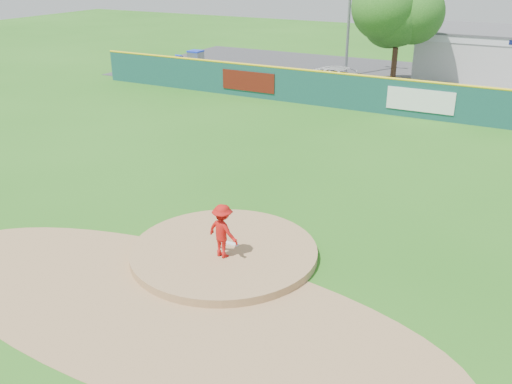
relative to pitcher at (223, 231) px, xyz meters
The scene contains 11 objects.
ground 1.14m from the pitcher, 118.85° to the left, with size 120.00×120.00×0.00m, color #286B19.
pitchers_mound 1.14m from the pitcher, 118.85° to the left, with size 5.50×5.50×0.50m, color #9E774C.
pitching_rubber 1.07m from the pitcher, 107.57° to the left, with size 0.60×0.15×0.04m, color white.
infield_dirt_arc 2.80m from the pitcher, 94.92° to the right, with size 15.40×15.40×0.01m, color #9E774C.
parking_lot 27.43m from the pitcher, 90.47° to the left, with size 44.00×16.00×0.02m, color #38383A.
pitcher is the anchor object (origin of this frame).
van 22.86m from the pitcher, 101.80° to the left, with size 2.57×5.57×1.55m, color silver.
fence_banners 18.77m from the pitcher, 102.43° to the left, with size 14.11×0.04×1.20m.
playground_slide 29.35m from the pitcher, 125.31° to the left, with size 0.98×2.76×1.52m.
outfield_fence 18.41m from the pitcher, 90.70° to the left, with size 40.00×0.14×2.07m.
deciduous_tree 25.74m from the pitcher, 95.00° to the left, with size 5.60×5.60×7.36m.
Camera 1 is at (7.82, -12.61, 8.26)m, focal length 40.00 mm.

